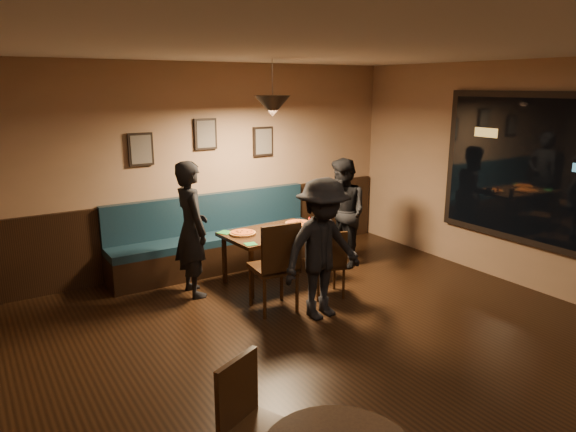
# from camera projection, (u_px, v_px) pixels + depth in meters

# --- Properties ---
(floor) EXTENTS (7.00, 7.00, 0.00)m
(floor) POSITION_uv_depth(u_px,v_px,m) (371.00, 370.00, 4.69)
(floor) COLOR black
(floor) RESTS_ON ground
(ceiling) EXTENTS (7.00, 7.00, 0.00)m
(ceiling) POSITION_uv_depth(u_px,v_px,m) (385.00, 44.00, 4.00)
(ceiling) COLOR silver
(ceiling) RESTS_ON ground
(wall_back) EXTENTS (6.00, 0.00, 6.00)m
(wall_back) POSITION_uv_depth(u_px,v_px,m) (206.00, 167.00, 7.20)
(wall_back) COLOR #8C704F
(wall_back) RESTS_ON ground
(wall_right) EXTENTS (0.00, 7.00, 7.00)m
(wall_right) POSITION_uv_depth(u_px,v_px,m) (576.00, 184.00, 5.91)
(wall_right) COLOR #8C704F
(wall_right) RESTS_ON ground
(wainscot) EXTENTS (5.88, 0.06, 1.00)m
(wainscot) POSITION_uv_depth(u_px,v_px,m) (209.00, 230.00, 7.40)
(wainscot) COLOR black
(wainscot) RESTS_ON ground
(booth_bench) EXTENTS (3.00, 0.60, 1.00)m
(booth_bench) POSITION_uv_depth(u_px,v_px,m) (217.00, 234.00, 7.18)
(booth_bench) COLOR #0F232D
(booth_bench) RESTS_ON ground
(window_frame) EXTENTS (0.06, 2.56, 1.86)m
(window_frame) POSITION_uv_depth(u_px,v_px,m) (534.00, 170.00, 6.27)
(window_frame) COLOR black
(window_frame) RESTS_ON wall_right
(window_glass) EXTENTS (0.00, 2.40, 2.40)m
(window_glass) POSITION_uv_depth(u_px,v_px,m) (533.00, 170.00, 6.26)
(window_glass) COLOR black
(window_glass) RESTS_ON wall_right
(picture_left) EXTENTS (0.32, 0.04, 0.42)m
(picture_left) POSITION_uv_depth(u_px,v_px,m) (141.00, 149.00, 6.64)
(picture_left) COLOR black
(picture_left) RESTS_ON wall_back
(picture_center) EXTENTS (0.32, 0.04, 0.42)m
(picture_center) POSITION_uv_depth(u_px,v_px,m) (205.00, 134.00, 7.07)
(picture_center) COLOR black
(picture_center) RESTS_ON wall_back
(picture_right) EXTENTS (0.32, 0.04, 0.42)m
(picture_right) POSITION_uv_depth(u_px,v_px,m) (263.00, 141.00, 7.58)
(picture_right) COLOR black
(picture_right) RESTS_ON wall_back
(pendant_lamp) EXTENTS (0.44, 0.44, 0.25)m
(pendant_lamp) POSITION_uv_depth(u_px,v_px,m) (272.00, 106.00, 6.29)
(pendant_lamp) COLOR black
(pendant_lamp) RESTS_ON ceiling
(dining_table) EXTENTS (1.30, 0.89, 0.67)m
(dining_table) POSITION_uv_depth(u_px,v_px,m) (274.00, 256.00, 6.76)
(dining_table) COLOR #32180E
(dining_table) RESTS_ON floor
(chair_near_left) EXTENTS (0.51, 0.51, 1.05)m
(chair_near_left) POSITION_uv_depth(u_px,v_px,m) (273.00, 265.00, 5.85)
(chair_near_left) COLOR #331B0E
(chair_near_left) RESTS_ON floor
(chair_near_right) EXTENTS (0.47, 0.47, 0.84)m
(chair_near_right) POSITION_uv_depth(u_px,v_px,m) (327.00, 262.00, 6.27)
(chair_near_right) COLOR black
(chair_near_right) RESTS_ON floor
(diner_left) EXTENTS (0.42, 0.62, 1.65)m
(diner_left) POSITION_uv_depth(u_px,v_px,m) (192.00, 229.00, 6.22)
(diner_left) COLOR black
(diner_left) RESTS_ON floor
(diner_right) EXTENTS (0.59, 0.75, 1.53)m
(diner_right) POSITION_uv_depth(u_px,v_px,m) (343.00, 213.00, 7.25)
(diner_right) COLOR black
(diner_right) RESTS_ON floor
(diner_front) EXTENTS (1.04, 0.64, 1.56)m
(diner_front) POSITION_uv_depth(u_px,v_px,m) (323.00, 249.00, 5.61)
(diner_front) COLOR black
(diner_front) RESTS_ON floor
(pizza_a) EXTENTS (0.40, 0.40, 0.04)m
(pizza_a) POSITION_uv_depth(u_px,v_px,m) (243.00, 233.00, 6.54)
(pizza_a) COLOR orange
(pizza_a) RESTS_ON dining_table
(pizza_b) EXTENTS (0.46, 0.46, 0.04)m
(pizza_b) POSITION_uv_depth(u_px,v_px,m) (280.00, 234.00, 6.48)
(pizza_b) COLOR orange
(pizza_b) RESTS_ON dining_table
(pizza_c) EXTENTS (0.41, 0.41, 0.04)m
(pizza_c) POSITION_uv_depth(u_px,v_px,m) (298.00, 223.00, 7.01)
(pizza_c) COLOR #C47325
(pizza_c) RESTS_ON dining_table
(soda_glass) EXTENTS (0.07, 0.07, 0.14)m
(soda_glass) POSITION_uv_depth(u_px,v_px,m) (327.00, 226.00, 6.69)
(soda_glass) COLOR black
(soda_glass) RESTS_ON dining_table
(tabasco_bottle) EXTENTS (0.04, 0.04, 0.13)m
(tabasco_bottle) POSITION_uv_depth(u_px,v_px,m) (309.00, 221.00, 6.91)
(tabasco_bottle) COLOR #902004
(tabasco_bottle) RESTS_ON dining_table
(napkin_a) EXTENTS (0.22, 0.22, 0.01)m
(napkin_a) POSITION_uv_depth(u_px,v_px,m) (225.00, 232.00, 6.62)
(napkin_a) COLOR #1C6A2C
(napkin_a) RESTS_ON dining_table
(napkin_b) EXTENTS (0.15, 0.15, 0.01)m
(napkin_b) POSITION_uv_depth(u_px,v_px,m) (251.00, 244.00, 6.14)
(napkin_b) COLOR #207934
(napkin_b) RESTS_ON dining_table
(cutlery_set) EXTENTS (0.18, 0.08, 0.00)m
(cutlery_set) POSITION_uv_depth(u_px,v_px,m) (288.00, 239.00, 6.36)
(cutlery_set) COLOR white
(cutlery_set) RESTS_ON dining_table
(cafe_chair_far) EXTENTS (0.51, 0.51, 0.87)m
(cafe_chair_far) POSITION_uv_depth(u_px,v_px,m) (260.00, 430.00, 3.20)
(cafe_chair_far) COLOR black
(cafe_chair_far) RESTS_ON floor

